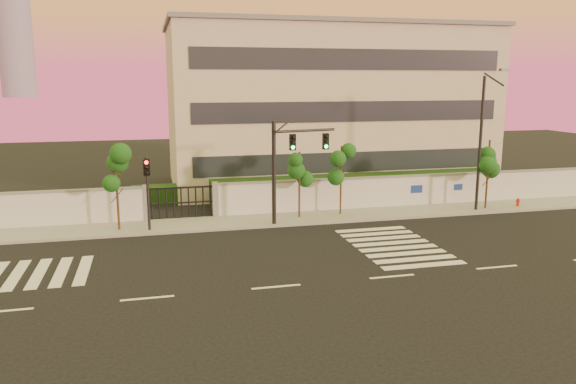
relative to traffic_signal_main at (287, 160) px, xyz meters
name	(u,v)px	position (x,y,z in m)	size (l,w,h in m)	color
ground	(276,287)	(-2.74, -9.30, -3.76)	(120.00, 120.00, 0.00)	black
sidewalk	(236,222)	(-2.74, 1.20, -3.68)	(60.00, 3.00, 0.15)	gray
perimeter_wall	(234,200)	(-2.63, 2.70, -2.69)	(60.00, 0.36, 2.20)	silver
hedge_row	(244,194)	(-1.57, 5.44, -2.94)	(41.00, 4.25, 1.80)	black
institutional_building	(326,105)	(6.26, 12.69, 2.40)	(24.40, 12.40, 12.25)	#BEB6A1
road_markings	(224,261)	(-4.32, -5.54, -3.75)	(57.00, 7.62, 0.02)	silver
street_tree_c	(116,167)	(-9.18, 0.84, -0.20)	(1.60, 1.27, 4.83)	#382314
street_tree_d	(300,170)	(1.06, 1.23, -0.79)	(1.42, 1.13, 4.03)	#382314
street_tree_e	(341,165)	(3.68, 1.38, -0.60)	(1.33, 1.06, 4.29)	#382314
street_tree_f	(489,159)	(13.17, 0.72, -0.47)	(1.59, 1.26, 4.46)	#382314
traffic_signal_main	(287,160)	(0.00, 0.00, 0.00)	(3.73, 0.93, 5.94)	black
traffic_signal_secondary	(147,185)	(-7.60, 0.35, -1.14)	(0.32, 0.32, 4.12)	black
streetlight_east	(482,137)	(12.32, 0.27, 0.98)	(0.52, 2.11, 8.77)	black
fire_hydrant	(518,203)	(15.50, 0.68, -3.42)	(0.27, 0.25, 0.67)	#B71D0C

